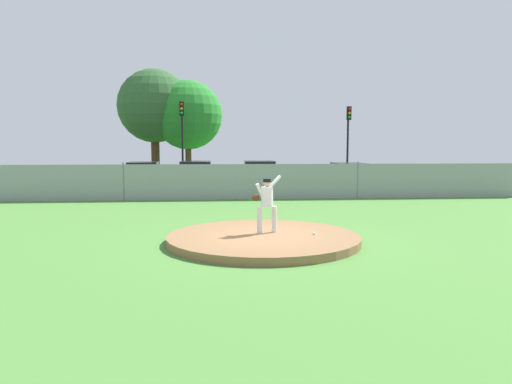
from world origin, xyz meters
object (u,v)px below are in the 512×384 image
object	(u,v)px
pitcher_youth	(267,200)
parked_car_charcoal	(144,177)
parked_car_navy	(348,176)
baseball	(314,233)
parked_car_burgundy	(196,177)
parked_car_slate	(259,176)
traffic_cone_orange	(63,190)
traffic_light_far	(348,131)
traffic_light_near	(182,129)

from	to	relation	value
pitcher_youth	parked_car_charcoal	xyz separation A→B (m)	(-5.51, 14.28, -0.32)
pitcher_youth	parked_car_navy	distance (m)	16.09
baseball	parked_car_charcoal	xyz separation A→B (m)	(-6.73, 14.66, 0.54)
pitcher_youth	parked_car_burgundy	bearing A→B (deg)	100.04
parked_car_burgundy	parked_car_charcoal	xyz separation A→B (m)	(-2.95, -0.21, -0.01)
parked_car_burgundy	parked_car_slate	size ratio (longest dim) A/B	1.03
parked_car_burgundy	traffic_cone_orange	distance (m)	7.14
parked_car_navy	parked_car_slate	size ratio (longest dim) A/B	1.15
pitcher_youth	traffic_light_far	distance (m)	20.36
pitcher_youth	traffic_cone_orange	distance (m)	15.69
parked_car_burgundy	traffic_light_far	xyz separation A→B (m)	(10.13, 4.26, 2.74)
parked_car_navy	traffic_cone_orange	xyz separation A→B (m)	(-15.89, -2.20, -0.50)
pitcher_youth	parked_car_navy	size ratio (longest dim) A/B	0.32
baseball	traffic_light_near	world-z (taller)	traffic_light_near
parked_car_slate	traffic_light_near	xyz separation A→B (m)	(-4.71, 3.75, 2.85)
pitcher_youth	traffic_cone_orange	size ratio (longest dim) A/B	2.84
pitcher_youth	baseball	size ratio (longest dim) A/B	21.08
pitcher_youth	parked_car_slate	xyz separation A→B (m)	(1.10, 14.52, -0.30)
pitcher_youth	baseball	world-z (taller)	pitcher_youth
parked_car_burgundy	parked_car_charcoal	world-z (taller)	parked_car_burgundy
parked_car_burgundy	traffic_light_near	distance (m)	4.85
parked_car_navy	traffic_light_far	xyz separation A→B (m)	(1.08, 4.02, 2.79)
pitcher_youth	traffic_cone_orange	bearing A→B (deg)	126.92
baseball	parked_car_burgundy	bearing A→B (deg)	104.28
parked_car_slate	traffic_light_near	world-z (taller)	traffic_light_near
pitcher_youth	traffic_light_far	bearing A→B (deg)	68.03
pitcher_youth	traffic_light_near	world-z (taller)	traffic_light_near
baseball	parked_car_navy	bearing A→B (deg)	70.81
baseball	parked_car_charcoal	bearing A→B (deg)	114.68
baseball	parked_car_charcoal	world-z (taller)	parked_car_charcoal
parked_car_burgundy	parked_car_slate	distance (m)	3.66
baseball	traffic_light_far	size ratio (longest dim) A/B	0.01
pitcher_youth	parked_car_charcoal	distance (m)	15.31
traffic_cone_orange	traffic_light_far	xyz separation A→B (m)	(16.97, 6.23, 3.28)
traffic_cone_orange	baseball	bearing A→B (deg)	-50.51
parked_car_navy	traffic_light_far	size ratio (longest dim) A/B	0.92
traffic_light_near	traffic_cone_orange	bearing A→B (deg)	-135.28
traffic_light_near	traffic_light_far	xyz separation A→B (m)	(11.17, 0.48, -0.11)
baseball	parked_car_burgundy	xyz separation A→B (m)	(-3.79, 14.87, 0.56)
parked_car_slate	traffic_cone_orange	xyz separation A→B (m)	(-10.51, -2.00, -0.55)
pitcher_youth	parked_car_slate	size ratio (longest dim) A/B	0.37
parked_car_navy	parked_car_burgundy	xyz separation A→B (m)	(-9.04, -0.24, 0.04)
parked_car_burgundy	parked_car_charcoal	distance (m)	2.96
parked_car_charcoal	parked_car_slate	distance (m)	6.62
parked_car_charcoal	parked_car_burgundy	bearing A→B (deg)	4.11
baseball	parked_car_burgundy	size ratio (longest dim) A/B	0.02
pitcher_youth	parked_car_slate	bearing A→B (deg)	85.67
parked_car_navy	traffic_light_far	world-z (taller)	traffic_light_far
pitcher_youth	parked_car_slate	world-z (taller)	pitcher_youth
parked_car_slate	traffic_light_far	bearing A→B (deg)	33.20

